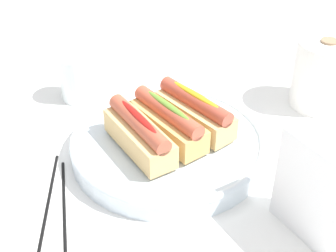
% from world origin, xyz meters
% --- Properties ---
extents(ground_plane, '(2.40, 2.40, 0.00)m').
position_xyz_m(ground_plane, '(0.00, 0.00, 0.00)').
color(ground_plane, white).
extents(serving_bowl, '(0.32, 0.32, 0.04)m').
position_xyz_m(serving_bowl, '(0.01, -0.02, 0.02)').
color(serving_bowl, silver).
rests_on(serving_bowl, ground_plane).
extents(hotdog_front, '(0.15, 0.06, 0.06)m').
position_xyz_m(hotdog_front, '(0.01, -0.07, 0.06)').
color(hotdog_front, '#DBB270').
rests_on(hotdog_front, serving_bowl).
extents(hotdog_back, '(0.15, 0.05, 0.06)m').
position_xyz_m(hotdog_back, '(0.01, -0.02, 0.06)').
color(hotdog_back, tan).
rests_on(hotdog_back, serving_bowl).
extents(hotdog_side, '(0.15, 0.06, 0.06)m').
position_xyz_m(hotdog_side, '(0.01, 0.04, 0.06)').
color(hotdog_side, '#DBB270').
rests_on(hotdog_side, serving_bowl).
extents(water_glass, '(0.07, 0.07, 0.09)m').
position_xyz_m(water_glass, '(-0.24, -0.05, 0.04)').
color(water_glass, white).
rests_on(water_glass, ground_plane).
extents(paper_towel_roll, '(0.11, 0.11, 0.13)m').
position_xyz_m(paper_towel_roll, '(0.05, 0.31, 0.07)').
color(paper_towel_roll, white).
rests_on(paper_towel_roll, ground_plane).
extents(napkin_box, '(0.11, 0.05, 0.15)m').
position_xyz_m(napkin_box, '(0.26, 0.04, 0.07)').
color(napkin_box, white).
rests_on(napkin_box, ground_plane).
extents(chopstick_near, '(0.20, 0.10, 0.01)m').
position_xyz_m(chopstick_near, '(0.03, -0.22, 0.00)').
color(chopstick_near, black).
rests_on(chopstick_near, ground_plane).
extents(chopstick_far, '(0.19, 0.12, 0.01)m').
position_xyz_m(chopstick_far, '(-0.00, -0.23, 0.00)').
color(chopstick_far, black).
rests_on(chopstick_far, ground_plane).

